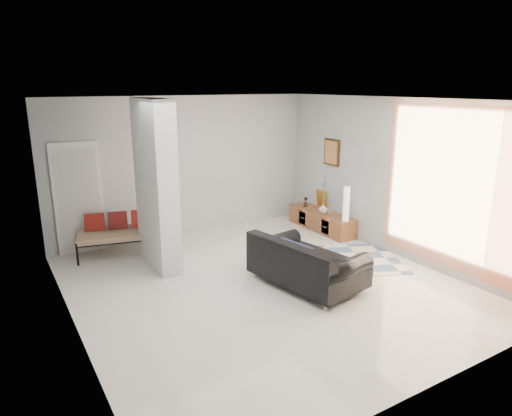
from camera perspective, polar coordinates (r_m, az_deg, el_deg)
floor at (r=7.20m, az=0.98°, el=-9.51°), size 6.00×6.00×0.00m
ceiling at (r=6.54m, az=1.09°, el=13.38°), size 6.00×6.00×0.00m
wall_back at (r=9.35m, az=-8.83°, el=5.13°), size 6.00×0.00×6.00m
wall_front at (r=4.60m, az=21.49°, el=-6.40°), size 6.00×0.00×6.00m
wall_left at (r=5.81m, az=-22.63°, el=-2.09°), size 0.00×6.00×6.00m
wall_right at (r=8.49m, az=16.99°, el=3.62°), size 0.00×6.00×6.00m
partition_column at (r=7.69m, az=-12.39°, el=2.77°), size 0.35×1.20×2.80m
hallway_door at (r=8.83m, az=-21.30°, el=1.14°), size 0.85×0.06×2.04m
curtain at (r=7.71m, az=22.92°, el=2.34°), size 0.00×2.55×2.55m
wall_art at (r=9.62m, az=9.46°, el=6.89°), size 0.04×0.45×0.55m
media_console at (r=9.81m, az=8.19°, el=-1.55°), size 0.45×1.74×0.80m
loveseat at (r=7.06m, az=6.04°, el=-7.01°), size 1.30×1.88×0.76m
daybed at (r=8.67m, az=-15.93°, el=-2.80°), size 1.89×1.12×0.77m
area_rug at (r=8.23m, az=9.77°, el=-6.43°), size 2.67×2.31×0.01m
cylinder_lamp at (r=9.10m, az=11.22°, el=0.51°), size 0.13×0.13×0.69m
bronze_figurine at (r=10.08m, az=6.22°, el=0.75°), size 0.11×0.11×0.21m
vase at (r=9.63m, az=8.39°, el=-0.07°), size 0.21×0.21×0.20m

